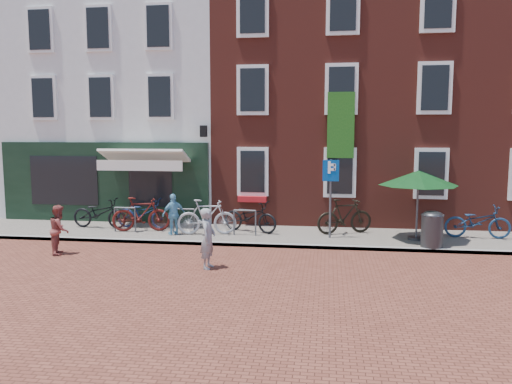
# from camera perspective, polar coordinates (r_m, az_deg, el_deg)

# --- Properties ---
(ground) EXTENTS (80.00, 80.00, 0.00)m
(ground) POSITION_cam_1_polar(r_m,az_deg,el_deg) (15.31, -3.85, -6.05)
(ground) COLOR brown
(sidewalk) EXTENTS (24.00, 3.00, 0.10)m
(sidewalk) POSITION_cam_1_polar(r_m,az_deg,el_deg) (16.58, 0.62, -4.85)
(sidewalk) COLOR slate
(sidewalk) RESTS_ON ground
(building_stucco) EXTENTS (8.00, 8.00, 9.00)m
(building_stucco) POSITION_cam_1_polar(r_m,az_deg,el_deg) (23.09, -12.66, 9.40)
(building_stucco) COLOR silver
(building_stucco) RESTS_ON ground
(building_brick_mid) EXTENTS (6.00, 8.00, 10.00)m
(building_brick_mid) POSITION_cam_1_polar(r_m,az_deg,el_deg) (21.68, 5.23, 11.03)
(building_brick_mid) COLOR maroon
(building_brick_mid) RESTS_ON ground
(building_brick_right) EXTENTS (6.00, 8.00, 10.00)m
(building_brick_right) POSITION_cam_1_polar(r_m,az_deg,el_deg) (22.20, 21.16, 10.51)
(building_brick_right) COLOR maroon
(building_brick_right) RESTS_ON ground
(litter_bin) EXTENTS (0.61, 0.61, 1.12)m
(litter_bin) POSITION_cam_1_polar(r_m,az_deg,el_deg) (15.44, 19.08, -3.74)
(litter_bin) COLOR #313133
(litter_bin) RESTS_ON sidewalk
(parking_sign) EXTENTS (0.50, 0.07, 2.44)m
(parking_sign) POSITION_cam_1_polar(r_m,az_deg,el_deg) (15.87, 8.33, 0.86)
(parking_sign) COLOR #4C4C4F
(parking_sign) RESTS_ON sidewalk
(parasol) EXTENTS (2.38, 2.38, 2.22)m
(parasol) POSITION_cam_1_polar(r_m,az_deg,el_deg) (16.18, 17.69, 1.80)
(parasol) COLOR #4C4C4F
(parasol) RESTS_ON sidewalk
(woman) EXTENTS (0.40, 0.58, 1.52)m
(woman) POSITION_cam_1_polar(r_m,az_deg,el_deg) (12.79, -5.39, -5.18)
(woman) COLOR gray
(woman) RESTS_ON ground
(boy) EXTENTS (0.71, 0.80, 1.38)m
(boy) POSITION_cam_1_polar(r_m,az_deg,el_deg) (15.25, -21.10, -3.92)
(boy) COLOR brown
(boy) RESTS_ON ground
(cafe_person) EXTENTS (0.80, 0.74, 1.32)m
(cafe_person) POSITION_cam_1_polar(r_m,az_deg,el_deg) (16.56, -9.17, -2.47)
(cafe_person) COLOR #6AB0CF
(cafe_person) RESTS_ON sidewalk
(bicycle_0) EXTENTS (2.00, 0.81, 1.03)m
(bicycle_0) POSITION_cam_1_polar(r_m,az_deg,el_deg) (18.28, -17.07, -2.26)
(bicycle_0) COLOR black
(bicycle_0) RESTS_ON sidewalk
(bicycle_1) EXTENTS (1.97, 0.94, 1.14)m
(bicycle_1) POSITION_cam_1_polar(r_m,az_deg,el_deg) (17.30, -12.72, -2.44)
(bicycle_1) COLOR #4E130F
(bicycle_1) RESTS_ON sidewalk
(bicycle_2) EXTENTS (2.02, 0.88, 1.03)m
(bicycle_2) POSITION_cam_1_polar(r_m,az_deg,el_deg) (17.85, -12.47, -2.33)
(bicycle_2) COLOR #14264D
(bicycle_2) RESTS_ON sidewalk
(bicycle_3) EXTENTS (1.96, 0.88, 1.14)m
(bicycle_3) POSITION_cam_1_polar(r_m,az_deg,el_deg) (16.43, -5.52, -2.80)
(bicycle_3) COLOR #A3A3A5
(bicycle_3) RESTS_ON sidewalk
(bicycle_4) EXTENTS (2.07, 1.35, 1.03)m
(bicycle_4) POSITION_cam_1_polar(r_m,az_deg,el_deg) (16.81, -0.65, -2.74)
(bicycle_4) COLOR black
(bicycle_4) RESTS_ON sidewalk
(bicycle_5) EXTENTS (1.95, 1.24, 1.14)m
(bicycle_5) POSITION_cam_1_polar(r_m,az_deg,el_deg) (16.73, 9.87, -2.69)
(bicycle_5) COLOR black
(bicycle_5) RESTS_ON sidewalk
(bicycle_6) EXTENTS (1.98, 0.76, 1.03)m
(bicycle_6) POSITION_cam_1_polar(r_m,az_deg,el_deg) (17.27, 23.51, -3.06)
(bicycle_6) COLOR navy
(bicycle_6) RESTS_ON sidewalk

